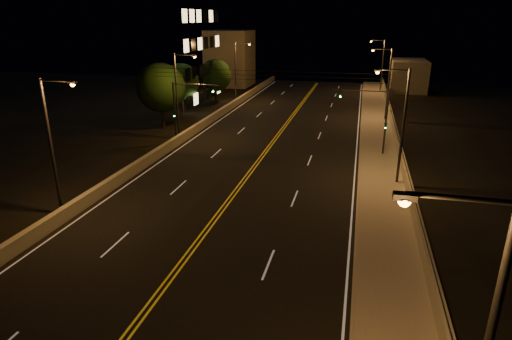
% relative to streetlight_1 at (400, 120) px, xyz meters
% --- Properties ---
extents(road, '(18.00, 120.00, 0.02)m').
position_rel_streetlight_1_xyz_m(road, '(-11.52, -3.94, -5.16)').
color(road, black).
rests_on(road, ground).
extents(sidewalk, '(3.60, 120.00, 0.30)m').
position_rel_streetlight_1_xyz_m(sidewalk, '(-0.72, -3.94, -5.02)').
color(sidewalk, gray).
rests_on(sidewalk, ground).
extents(curb, '(0.14, 120.00, 0.15)m').
position_rel_streetlight_1_xyz_m(curb, '(-2.59, -3.94, -5.09)').
color(curb, gray).
rests_on(curb, ground).
extents(parapet_wall, '(0.30, 120.00, 1.00)m').
position_rel_streetlight_1_xyz_m(parapet_wall, '(0.93, -3.94, -4.37)').
color(parapet_wall, '#A5A189').
rests_on(parapet_wall, sidewalk).
extents(jersey_barrier, '(0.45, 120.00, 0.92)m').
position_rel_streetlight_1_xyz_m(jersey_barrier, '(-20.81, -3.94, -4.71)').
color(jersey_barrier, '#A5A189').
rests_on(jersey_barrier, ground).
extents(distant_building_right, '(6.00, 10.00, 5.31)m').
position_rel_streetlight_1_xyz_m(distant_building_right, '(4.98, 48.89, -2.51)').
color(distant_building_right, gray).
rests_on(distant_building_right, ground).
extents(distant_building_left, '(8.00, 8.00, 10.14)m').
position_rel_streetlight_1_xyz_m(distant_building_left, '(-27.52, 47.14, -0.10)').
color(distant_building_left, gray).
rests_on(distant_building_left, ground).
extents(parapet_rail, '(0.06, 120.00, 0.06)m').
position_rel_streetlight_1_xyz_m(parapet_rail, '(0.93, -3.94, -3.84)').
color(parapet_rail, black).
rests_on(parapet_rail, parapet_wall).
extents(lane_markings, '(17.32, 116.00, 0.00)m').
position_rel_streetlight_1_xyz_m(lane_markings, '(-11.52, -4.02, -5.15)').
color(lane_markings, silver).
rests_on(lane_markings, road).
extents(streetlight_1, '(2.55, 0.28, 8.93)m').
position_rel_streetlight_1_xyz_m(streetlight_1, '(0.00, 0.00, 0.00)').
color(streetlight_1, '#2D2D33').
rests_on(streetlight_1, ground).
extents(streetlight_2, '(2.55, 0.28, 8.93)m').
position_rel_streetlight_1_xyz_m(streetlight_2, '(0.00, 22.49, 0.00)').
color(streetlight_2, '#2D2D33').
rests_on(streetlight_2, ground).
extents(streetlight_3, '(2.55, 0.28, 8.93)m').
position_rel_streetlight_1_xyz_m(streetlight_3, '(0.00, 44.14, 0.00)').
color(streetlight_3, '#2D2D33').
rests_on(streetlight_3, ground).
extents(streetlight_4, '(2.55, 0.28, 8.93)m').
position_rel_streetlight_1_xyz_m(streetlight_4, '(-21.43, -10.53, 0.00)').
color(streetlight_4, '#2D2D33').
rests_on(streetlight_4, ground).
extents(streetlight_5, '(2.55, 0.28, 8.93)m').
position_rel_streetlight_1_xyz_m(streetlight_5, '(-21.43, 8.98, 0.00)').
color(streetlight_5, '#2D2D33').
rests_on(streetlight_5, ground).
extents(streetlight_6, '(2.55, 0.28, 8.93)m').
position_rel_streetlight_1_xyz_m(streetlight_6, '(-21.43, 31.02, 0.00)').
color(streetlight_6, '#2D2D33').
rests_on(streetlight_6, ground).
extents(traffic_signal_right, '(5.11, 0.31, 6.27)m').
position_rel_streetlight_1_xyz_m(traffic_signal_right, '(-1.50, 7.36, -1.22)').
color(traffic_signal_right, '#2D2D33').
rests_on(traffic_signal_right, ground).
extents(traffic_signal_left, '(5.11, 0.31, 6.27)m').
position_rel_streetlight_1_xyz_m(traffic_signal_left, '(-20.33, 7.36, -1.22)').
color(traffic_signal_left, '#2D2D33').
rests_on(traffic_signal_left, ground).
extents(overhead_wires, '(22.00, 0.03, 0.83)m').
position_rel_streetlight_1_xyz_m(overhead_wires, '(-11.52, 5.56, 2.23)').
color(overhead_wires, black).
extents(building_tower, '(24.00, 15.00, 29.76)m').
position_rel_streetlight_1_xyz_m(building_tower, '(-36.48, 24.83, 9.14)').
color(building_tower, gray).
rests_on(building_tower, ground).
extents(tree_0, '(5.57, 5.57, 7.55)m').
position_rel_streetlight_1_xyz_m(tree_0, '(-25.22, 12.57, -0.41)').
color(tree_0, black).
rests_on(tree_0, ground).
extents(tree_1, '(4.87, 4.87, 6.60)m').
position_rel_streetlight_1_xyz_m(tree_1, '(-26.70, 21.78, -1.01)').
color(tree_1, black).
rests_on(tree_1, ground).
extents(tree_2, '(4.80, 4.80, 6.51)m').
position_rel_streetlight_1_xyz_m(tree_2, '(-24.50, 29.67, -1.07)').
color(tree_2, black).
rests_on(tree_2, ground).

